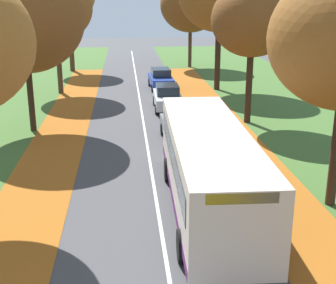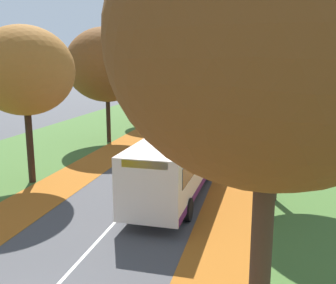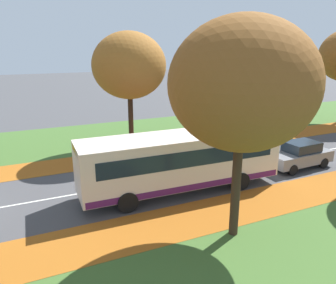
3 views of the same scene
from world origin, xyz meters
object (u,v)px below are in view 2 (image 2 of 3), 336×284
at_px(tree_left_mid, 107,65).
at_px(tree_right_distant, 265,62).
at_px(tree_left_distant, 170,55).
at_px(tree_right_mid, 271,68).
at_px(tree_right_near, 280,72).
at_px(tree_right_nearest, 272,39).
at_px(car_grey_lead, 202,144).
at_px(car_silver_following, 214,127).
at_px(tree_right_far, 271,52).
at_px(car_blue_third_in_line, 223,116).
at_px(bus, 178,160).
at_px(tree_left_near, 25,71).
at_px(tree_left_far, 147,61).

bearing_deg(tree_left_mid, tree_right_distant, 62.23).
xyz_separation_m(tree_left_distant, tree_right_mid, (12.38, -20.76, -1.22)).
bearing_deg(tree_right_near, tree_right_nearest, -93.21).
height_order(tree_right_near, car_grey_lead, tree_right_near).
bearing_deg(tree_right_distant, car_silver_following, -102.37).
height_order(tree_right_nearest, car_grey_lead, tree_right_nearest).
bearing_deg(tree_right_near, tree_right_far, 89.99).
relative_size(tree_left_distant, tree_right_mid, 1.18).
height_order(tree_right_mid, car_blue_third_in_line, tree_right_mid).
xyz_separation_m(tree_right_nearest, tree_right_near, (0.62, 10.99, -0.88)).
relative_size(tree_right_mid, car_silver_following, 1.91).
distance_m(tree_right_nearest, tree_right_mid, 22.51).
xyz_separation_m(car_grey_lead, car_silver_following, (-0.02, 7.17, 0.00)).
distance_m(tree_right_mid, bus, 13.11).
bearing_deg(bus, car_grey_lead, 89.80).
bearing_deg(tree_left_near, tree_right_mid, 42.86).
xyz_separation_m(tree_left_distant, tree_right_nearest, (11.88, -43.25, -0.36)).
relative_size(tree_left_distant, tree_right_nearest, 1.01).
xyz_separation_m(tree_right_mid, bus, (-4.45, -11.57, -4.25)).
bearing_deg(car_grey_lead, tree_left_distant, 108.20).
bearing_deg(car_blue_third_in_line, tree_left_far, -172.84).
bearing_deg(bus, tree_left_far, 109.85).
bearing_deg(tree_right_nearest, car_blue_third_in_line, 96.56).
height_order(tree_left_near, tree_left_far, tree_left_far).
relative_size(tree_right_near, car_silver_following, 1.97).
relative_size(tree_left_far, car_silver_following, 2.10).
bearing_deg(car_silver_following, tree_left_far, 141.72).
bearing_deg(tree_left_distant, tree_left_near, -90.19).
relative_size(tree_left_near, car_silver_following, 1.95).
relative_size(tree_right_mid, car_blue_third_in_line, 1.89).
bearing_deg(tree_left_far, tree_right_mid, -38.93).
height_order(tree_right_distant, bus, tree_right_distant).
xyz_separation_m(tree_right_nearest, car_silver_following, (-3.95, 26.23, -6.00)).
height_order(tree_right_far, tree_right_distant, tree_right_far).
distance_m(tree_left_distant, car_grey_lead, 26.25).
bearing_deg(tree_right_near, bus, -179.05).
height_order(tree_left_mid, tree_right_nearest, tree_right_nearest).
bearing_deg(bus, tree_right_near, 0.95).
distance_m(tree_left_distant, car_blue_third_in_line, 14.28).
relative_size(tree_left_far, tree_right_distant, 0.98).
xyz_separation_m(car_silver_following, car_blue_third_in_line, (0.12, 7.09, 0.00)).
distance_m(tree_right_near, car_silver_following, 16.71).
height_order(tree_right_far, bus, tree_right_far).
relative_size(tree_right_near, tree_right_far, 0.82).
bearing_deg(tree_left_far, tree_left_distant, 91.02).
relative_size(tree_left_far, tree_right_near, 1.06).
bearing_deg(tree_left_mid, tree_right_nearest, -61.39).
relative_size(tree_right_far, bus, 0.97).
xyz_separation_m(tree_left_mid, bus, (7.97, -10.96, -4.42)).
distance_m(tree_right_far, car_silver_following, 10.16).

